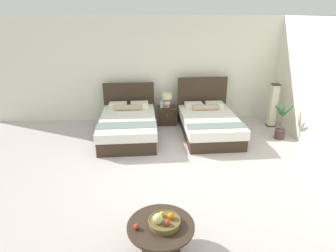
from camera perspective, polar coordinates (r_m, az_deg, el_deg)
ground_plane at (r=5.77m, az=1.27°, el=-9.44°), size 10.06×10.02×0.02m
wall_back at (r=8.28m, az=-0.32°, el=11.07°), size 10.06×0.12×2.89m
wall_side_right at (r=6.61m, az=30.39°, el=5.35°), size 0.12×5.62×2.89m
bed_near_window at (r=7.36m, az=-7.87°, el=0.21°), size 1.46×2.26×1.15m
bed_near_corner at (r=7.47m, az=8.07°, el=0.54°), size 1.45×2.16×1.29m
nightstand at (r=8.12m, az=-0.22°, el=2.11°), size 0.49×0.43×0.50m
table_lamp at (r=7.99m, az=-0.23°, el=5.35°), size 0.28×0.28×0.38m
vase at (r=7.96m, az=-1.26°, el=4.34°), size 0.10×0.10×0.19m
coffee_table at (r=3.97m, az=-1.42°, el=-20.23°), size 0.87×0.87×0.43m
fruit_bowl at (r=3.85m, az=-0.80°, el=-18.34°), size 0.42×0.42×0.19m
loose_apple at (r=3.83m, az=-6.26°, el=-19.20°), size 0.07×0.07×0.07m
floor_lamp_corner at (r=8.36m, az=20.10°, el=3.83°), size 0.22×0.22×1.19m
potted_palm at (r=7.67m, az=21.45°, el=0.01°), size 0.51×0.52×0.93m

